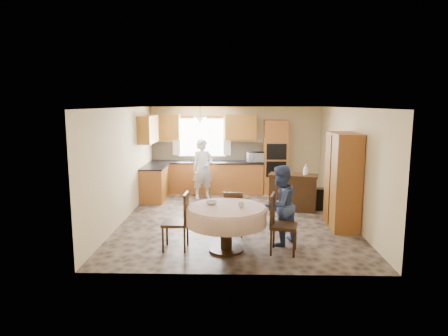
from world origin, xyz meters
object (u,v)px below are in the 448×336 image
object	(u,v)px
dining_table	(226,216)
chair_right	(279,221)
person_dining	(280,205)
chair_left	(180,218)
chair_back	(234,211)
oven_tower	(275,157)
sideboard	(293,193)
person_sink	(203,169)
cupboard	(343,181)

from	to	relation	value
dining_table	chair_right	world-z (taller)	chair_right
person_dining	chair_right	bearing A→B (deg)	38.22
chair_left	chair_back	xyz separation A→B (m)	(0.96, 0.74, -0.07)
oven_tower	person_dining	world-z (taller)	oven_tower
sideboard	chair_right	xyz separation A→B (m)	(-0.66, -2.84, 0.16)
sideboard	dining_table	world-z (taller)	sideboard
oven_tower	chair_left	xyz separation A→B (m)	(-2.16, -4.62, -0.49)
dining_table	person_sink	size ratio (longest dim) A/B	0.86
oven_tower	person_sink	world-z (taller)	oven_tower
chair_left	person_sink	world-z (taller)	person_sink
cupboard	chair_left	xyz separation A→B (m)	(-3.23, -1.36, -0.43)
chair_left	dining_table	bearing A→B (deg)	86.76
sideboard	person_sink	bearing A→B (deg)	167.20
chair_back	person_sink	size ratio (longest dim) A/B	0.55
sideboard	person_dining	world-z (taller)	person_dining
sideboard	chair_back	xyz separation A→B (m)	(-1.45, -1.98, 0.08)
oven_tower	sideboard	world-z (taller)	oven_tower
chair_left	chair_right	distance (m)	1.75
oven_tower	person_sink	size ratio (longest dim) A/B	1.29
chair_back	sideboard	bearing A→B (deg)	-120.82
sideboard	oven_tower	bearing A→B (deg)	111.69
cupboard	chair_right	xyz separation A→B (m)	(-1.48, -1.48, -0.42)
sideboard	cupboard	distance (m)	1.69
sideboard	person_dining	xyz separation A→B (m)	(-0.60, -2.42, 0.32)
person_sink	person_dining	size ratio (longest dim) A/B	1.10
chair_left	person_dining	bearing A→B (deg)	100.76
chair_back	person_dining	xyz separation A→B (m)	(0.85, -0.44, 0.24)
person_sink	person_dining	distance (m)	3.97
sideboard	dining_table	distance (m)	3.21
cupboard	person_dining	distance (m)	1.79
oven_tower	person_sink	distance (m)	2.19
dining_table	person_dining	bearing A→B (deg)	20.76
chair_back	chair_right	xyz separation A→B (m)	(0.79, -0.86, 0.08)
cupboard	chair_right	world-z (taller)	cupboard
oven_tower	sideboard	distance (m)	2.02
chair_right	person_sink	size ratio (longest dim) A/B	0.64
chair_back	chair_right	world-z (taller)	chair_right
dining_table	person_sink	bearing A→B (deg)	100.30
person_sink	sideboard	bearing A→B (deg)	-47.97
cupboard	chair_left	bearing A→B (deg)	-157.09
sideboard	person_dining	distance (m)	2.51
oven_tower	dining_table	world-z (taller)	oven_tower
dining_table	chair_right	bearing A→B (deg)	-3.45
sideboard	person_dining	bearing A→B (deg)	-89.82
chair_right	person_dining	size ratio (longest dim) A/B	0.70
person_sink	chair_left	bearing A→B (deg)	-112.65
cupboard	chair_back	distance (m)	2.41
oven_tower	chair_right	xyz separation A→B (m)	(-0.41, -4.74, -0.48)
dining_table	person_sink	xyz separation A→B (m)	(-0.72, 3.96, 0.19)
oven_tower	chair_right	world-z (taller)	oven_tower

